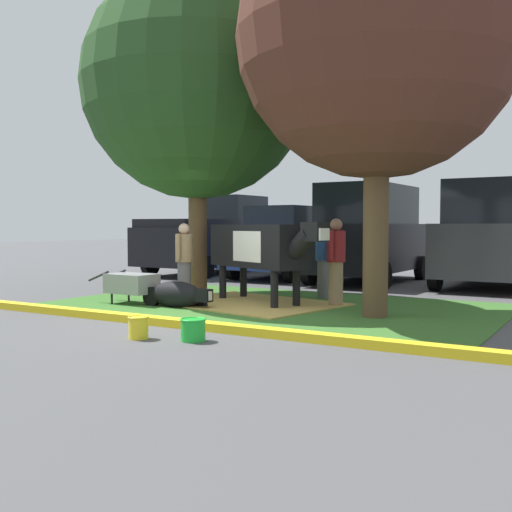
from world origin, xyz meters
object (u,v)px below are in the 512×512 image
Objects in this scene: shade_tree_right at (378,37)px; calf_lying at (178,295)px; person_handler at (324,259)px; suv_dark_grey at (493,234)px; shade_tree_left at (197,85)px; person_visitor_far at (336,260)px; bucket_green at (193,329)px; sedan_blue at (287,243)px; cow_holstein at (261,247)px; bucket_yellow at (138,327)px; wheelbarrow at (133,284)px; pickup_truck_black at (214,237)px; person_visitor_near at (184,260)px; suv_black at (368,233)px.

calf_lying is at bearing -168.60° from shade_tree_right.
person_handler is 0.33× the size of suv_dark_grey.
shade_tree_left is 4.20× the size of person_visitor_far.
bucket_green is 0.08× the size of sedan_blue.
shade_tree_right is at bearing -12.51° from shade_tree_left.
bucket_yellow is at bearing -84.49° from cow_holstein.
wheelbarrow is 0.35× the size of suv_dark_grey.
bucket_green is 11.33m from pickup_truck_black.
shade_tree_left is 6.14m from sedan_blue.
sedan_blue is at bearing 98.72° from person_visitor_near.
cow_holstein is 1.58m from person_handler.
shade_tree_left is 4.20× the size of wheelbarrow.
wheelbarrow is at bearing -126.85° from suv_dark_grey.
cow_holstein is 2.50m from wheelbarrow.
bucket_yellow is (1.41, -2.62, -0.08)m from calf_lying.
shade_tree_left is 1.01× the size of shade_tree_right.
bucket_yellow is at bearing -102.90° from person_visitor_far.
calf_lying is at bearing -122.84° from person_handler.
pickup_truck_black is at bearing 139.93° from person_visitor_far.
suv_dark_grey reaches higher than cow_holstein.
shade_tree_right is 2.25× the size of cow_holstein.
suv_dark_grey is at bearing 61.02° from cow_holstein.
person_handler is 5.15× the size of bucket_yellow.
bucket_green is (0.44, -4.97, -0.66)m from person_handler.
suv_black is at bearing -173.65° from suv_dark_grey.
shade_tree_left is 22.82× the size of bucket_yellow.
pickup_truck_black is 1.23× the size of sedan_blue.
suv_black is at bearing 79.82° from calf_lying.
suv_dark_grey is at bearing 52.91° from person_visitor_near.
shade_tree_right is at bearing -40.05° from pickup_truck_black.
shade_tree_left is 7.79m from suv_dark_grey.
bucket_yellow is at bearing -63.03° from shade_tree_left.
shade_tree_left reaches higher than bucket_yellow.
suv_dark_grey reaches higher than pickup_truck_black.
bucket_yellow is at bearing -61.36° from person_visitor_near.
shade_tree_right is at bearing 66.69° from bucket_green.
wheelbarrow is at bearing -175.16° from calf_lying.
person_handler is at bearing -37.56° from pickup_truck_black.
bucket_green is at bearing -54.38° from shade_tree_left.
bucket_green is at bearing -69.17° from sedan_blue.
person_visitor_far is (0.70, -1.01, 0.05)m from person_handler.
pickup_truck_black reaches higher than wheelbarrow.
person_visitor_far is 4.04m from bucket_green.
pickup_truck_black is (-6.22, 9.42, 0.96)m from bucket_green.
pickup_truck_black is at bearing 123.45° from bucket_green.
cow_holstein is at bearing 106.83° from bucket_green.
shade_tree_left reaches higher than calf_lying.
shade_tree_right reaches higher than person_visitor_near.
pickup_truck_black is 1.17× the size of suv_dark_grey.
shade_tree_left is 3.77m from cow_holstein.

